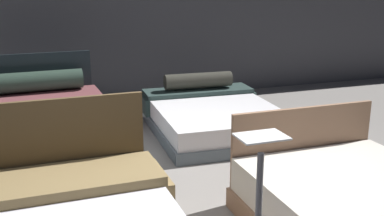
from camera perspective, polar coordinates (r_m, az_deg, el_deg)
ground_plane at (r=4.30m, az=-1.18°, el=-11.54°), size 18.00×18.00×0.02m
bed_2 at (r=5.68m, az=-17.92°, el=-2.27°), size 1.65×2.02×1.03m
bed_3 at (r=6.12m, az=2.61°, el=-1.04°), size 1.70×2.08×0.66m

